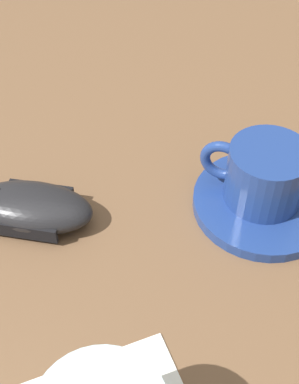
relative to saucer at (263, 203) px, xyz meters
The scene contains 4 objects.
ground_plane 0.17m from the saucer, 133.05° to the left, with size 3.00×3.00×0.00m, color brown.
saucer is the anchor object (origin of this frame).
coffee_cup 0.04m from the saucer, 23.91° to the left, with size 0.08×0.10×0.06m.
computer_mouse 0.23m from the saucer, 85.12° to the left, with size 0.10×0.13×0.04m.
Camera 1 is at (-0.22, 0.04, 0.40)m, focal length 50.00 mm.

